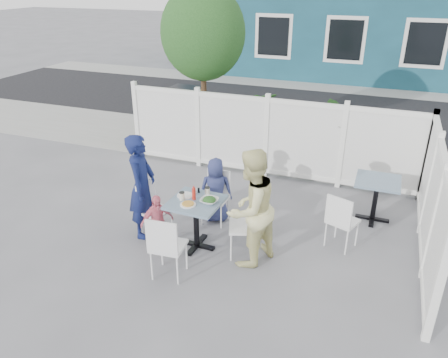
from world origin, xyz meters
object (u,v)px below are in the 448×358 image
(main_table, at_px, (196,211))
(chair_right, at_px, (250,221))
(chair_left, at_px, (152,205))
(boy, at_px, (216,190))
(toddler, at_px, (157,222))
(chair_near, at_px, (166,244))
(chair_back, at_px, (217,192))
(spare_table, at_px, (377,189))
(man, at_px, (142,186))
(woman, at_px, (250,208))
(utility_cabinet, at_px, (186,113))

(main_table, height_order, chair_right, chair_right)
(chair_left, relative_size, boy, 0.81)
(toddler, bearing_deg, chair_near, -104.12)
(chair_right, distance_m, boy, 1.11)
(chair_back, relative_size, toddler, 0.99)
(spare_table, relative_size, man, 0.45)
(woman, height_order, boy, woman)
(chair_left, xyz_separation_m, chair_back, (0.76, 0.76, -0.01))
(utility_cabinet, distance_m, man, 4.56)
(utility_cabinet, height_order, main_table, utility_cabinet)
(spare_table, height_order, chair_near, chair_near)
(spare_table, xyz_separation_m, boy, (-2.44, -0.91, -0.02))
(chair_left, distance_m, chair_right, 1.56)
(main_table, bearing_deg, chair_near, -93.94)
(man, relative_size, boy, 1.51)
(spare_table, xyz_separation_m, chair_right, (-1.62, -1.66, -0.01))
(chair_left, distance_m, boy, 1.07)
(chair_left, height_order, man, man)
(spare_table, height_order, chair_right, chair_right)
(utility_cabinet, bearing_deg, chair_right, -52.60)
(chair_near, distance_m, man, 1.26)
(chair_left, bearing_deg, chair_near, 51.78)
(boy, height_order, toddler, boy)
(chair_near, bearing_deg, boy, 83.67)
(boy, bearing_deg, chair_near, 69.66)
(utility_cabinet, bearing_deg, chair_left, -68.94)
(main_table, bearing_deg, toddler, -154.97)
(utility_cabinet, height_order, man, man)
(chair_right, relative_size, toddler, 1.09)
(main_table, relative_size, boy, 0.71)
(chair_right, xyz_separation_m, man, (-1.70, -0.03, 0.27))
(main_table, bearing_deg, woman, -4.25)
(utility_cabinet, height_order, toddler, utility_cabinet)
(toddler, bearing_deg, chair_left, 77.69)
(utility_cabinet, xyz_separation_m, chair_right, (3.03, -4.32, -0.04))
(utility_cabinet, xyz_separation_m, chair_back, (2.23, -3.58, -0.09))
(spare_table, relative_size, chair_left, 0.83)
(boy, bearing_deg, utility_cabinet, -77.41)
(chair_right, xyz_separation_m, chair_back, (-0.80, 0.75, -0.05))
(utility_cabinet, relative_size, woman, 0.70)
(chair_left, xyz_separation_m, man, (-0.13, -0.02, 0.31))
(utility_cabinet, distance_m, chair_near, 5.68)
(man, xyz_separation_m, boy, (0.88, 0.79, -0.28))
(spare_table, bearing_deg, main_table, -144.01)
(main_table, relative_size, chair_back, 0.88)
(main_table, height_order, chair_back, chair_back)
(utility_cabinet, relative_size, chair_back, 1.37)
(spare_table, xyz_separation_m, chair_left, (-3.18, -1.68, -0.05))
(utility_cabinet, relative_size, chair_right, 1.25)
(main_table, relative_size, toddler, 0.88)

